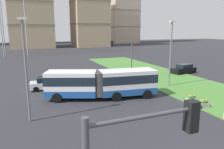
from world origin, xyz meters
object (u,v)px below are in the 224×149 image
Objects in this scene: streetlight_median at (171,51)px; apartment_tower_centre at (89,3)px; car_white_van at (48,83)px; flower_planter_2 at (203,104)px; streetlight_left at (26,66)px; articulated_bus at (102,83)px; car_black_sedan at (184,69)px; traffic_light_far_right at (125,53)px; flower_planter_3 at (191,99)px.

apartment_tower_centre is (10.05, 70.78, 13.92)m from streetlight_median.
flower_planter_2 is (12.88, -12.36, -0.33)m from car_white_van.
car_white_van is 0.55× the size of streetlight_left.
articulated_bus is 10.30m from streetlight_median.
streetlight_left reaches higher than articulated_bus.
flower_planter_2 is at bearing -10.81° from streetlight_left.
apartment_tower_centre reaches higher than car_black_sedan.
streetlight_left is (-13.75, -11.21, 0.58)m from traffic_light_far_right.
car_white_van is 0.79× the size of traffic_light_far_right.
flower_planter_3 is (7.87, -4.95, -1.23)m from articulated_bus.
streetlight_left is 0.98× the size of streetlight_median.
streetlight_left is (-24.78, -11.09, 3.78)m from car_black_sedan.
car_black_sedan reaches higher than flower_planter_3.
articulated_bus reaches higher than car_black_sedan.
streetlight_median is at bearing -16.83° from car_white_van.
flower_planter_2 is 1.00× the size of flower_planter_3.
articulated_bus is at bearing -105.37° from apartment_tower_centre.
flower_planter_2 is 14.66m from traffic_light_far_right.
streetlight_median is at bearing -98.09° from apartment_tower_centre.
flower_planter_3 is 80.07m from apartment_tower_centre.
apartment_tower_centre is (19.83, 72.12, 16.90)m from articulated_bus.
articulated_bus is 9.38m from flower_planter_3.
apartment_tower_centre reaches higher than car_white_van.
streetlight_left is at bearing -104.62° from car_white_van.
streetlight_left is at bearing -140.82° from traffic_light_far_right.
car_black_sedan is at bearing 52.77° from flower_planter_3.
streetlight_left is (-7.47, -3.62, 2.89)m from articulated_bus.
streetlight_left is at bearing -109.82° from apartment_tower_centre.
articulated_bus is 8.79m from streetlight_left.
streetlight_median is (3.49, -6.24, 0.67)m from traffic_light_far_right.
car_white_van reaches higher than flower_planter_3.
car_black_sedan and car_white_van have the same top height.
articulated_bus is at bearing 140.22° from flower_planter_2.
car_white_van is 16.79m from flower_planter_3.
traffic_light_far_right is 0.15× the size of apartment_tower_centre.
streetlight_median reaches higher than flower_planter_2.
car_black_sedan is 1.02× the size of car_white_van.
apartment_tower_centre is at bearing 87.77° from car_black_sedan.
streetlight_median is 72.83m from apartment_tower_centre.
car_black_sedan is (17.31, 7.47, -0.90)m from articulated_bus.
traffic_light_far_right reaches higher than flower_planter_2.
streetlight_left reaches higher than flower_planter_2.
traffic_light_far_right is 7.18m from streetlight_median.
articulated_bus is 18.88m from car_black_sedan.
streetlight_median is 0.23× the size of apartment_tower_centre.
car_black_sedan is at bearing 23.34° from articulated_bus.
flower_planter_2 is 1.60m from flower_planter_3.
car_white_van is at bearing -175.75° from car_black_sedan.
streetlight_median reaches higher than car_black_sedan.
apartment_tower_centre reaches higher than articulated_bus.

